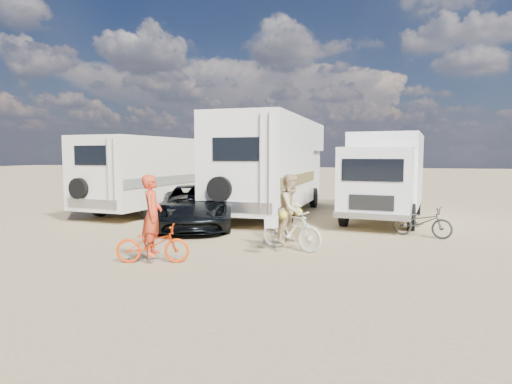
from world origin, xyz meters
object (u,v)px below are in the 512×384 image
(box_truck, at_px, (384,177))
(crate, at_px, (298,231))
(bike_man, at_px, (153,244))
(rv_main, at_px, (272,167))
(rider_man, at_px, (152,223))
(rv_left, at_px, (161,175))
(dark_suv, at_px, (194,206))
(bike_woman, at_px, (291,230))
(rider_woman, at_px, (291,216))
(bike_parked, at_px, (422,222))
(cooler, at_px, (211,222))

(box_truck, xyz_separation_m, crate, (-2.37, -4.09, -1.40))
(bike_man, distance_m, crate, 4.58)
(rv_main, height_order, rider_man, rv_main)
(bike_man, relative_size, crate, 3.82)
(rv_left, height_order, dark_suv, rv_left)
(rv_main, relative_size, bike_woman, 4.98)
(rv_left, bearing_deg, box_truck, 3.20)
(dark_suv, bearing_deg, rider_woman, -56.76)
(rv_main, bearing_deg, bike_parked, -32.93)
(rv_left, xyz_separation_m, crate, (6.74, -4.44, -1.35))
(bike_parked, xyz_separation_m, cooler, (-6.38, -0.33, -0.23))
(rider_woman, bearing_deg, cooler, 72.80)
(crate, bearing_deg, rv_main, 112.64)
(rider_man, distance_m, rider_woman, 3.38)
(bike_man, bearing_deg, cooler, -12.31)
(box_truck, height_order, cooler, box_truck)
(bike_parked, bearing_deg, crate, 126.18)
(box_truck, height_order, rider_woman, box_truck)
(rider_woman, relative_size, cooler, 3.20)
(dark_suv, distance_m, rider_man, 4.77)
(bike_parked, relative_size, cooler, 3.16)
(bike_woman, relative_size, bike_parked, 1.01)
(bike_woman, distance_m, crate, 1.78)
(rider_man, bearing_deg, rv_left, 9.07)
(rider_man, relative_size, crate, 4.21)
(bike_parked, bearing_deg, box_truck, 38.50)
(dark_suv, bearing_deg, rider_man, -99.25)
(box_truck, distance_m, bike_man, 9.37)
(box_truck, xyz_separation_m, cooler, (-5.33, -3.41, -1.35))
(bike_woman, xyz_separation_m, cooler, (-3.11, 2.43, -0.30))
(rv_left, bearing_deg, rv_main, 7.09)
(box_truck, bearing_deg, bike_parked, -64.55)
(dark_suv, height_order, rider_woman, rider_woman)
(rv_main, xyz_separation_m, box_truck, (4.28, -0.49, -0.31))
(rv_left, bearing_deg, bike_man, -57.43)
(box_truck, bearing_deg, rv_left, -175.59)
(bike_man, height_order, crate, bike_man)
(rv_left, bearing_deg, rider_woman, -36.47)
(bike_man, height_order, bike_woman, bike_woman)
(box_truck, distance_m, crate, 4.93)
(bike_man, distance_m, cooler, 4.55)
(bike_woman, bearing_deg, dark_suv, 76.76)
(rv_main, height_order, rider_woman, rv_main)
(bike_woman, distance_m, rider_woman, 0.34)
(rv_main, xyz_separation_m, cooler, (-1.04, -3.90, -1.66))
(rider_man, relative_size, rider_woman, 1.03)
(rv_left, height_order, bike_man, rv_left)
(cooler, height_order, crate, cooler)
(rv_left, height_order, rider_woman, rv_left)
(bike_man, bearing_deg, rider_woman, -69.88)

